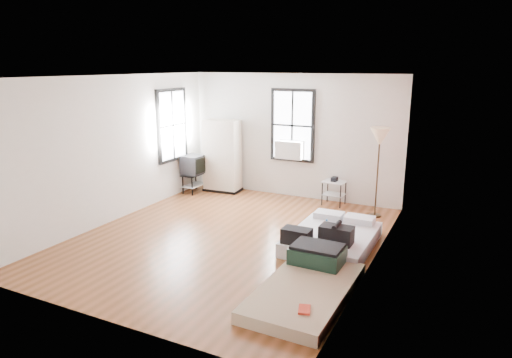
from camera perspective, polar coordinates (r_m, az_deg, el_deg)
The scene contains 8 objects.
ground at distance 8.17m, azimuth -3.41°, elevation -7.34°, with size 6.00×6.00×0.00m, color brown.
room_shell at distance 7.91m, azimuth -0.83°, elevation 5.04°, with size 5.02×6.02×2.80m.
mattress_main at distance 7.85m, azimuth 9.43°, elevation -7.20°, with size 1.32×1.78×0.57m.
mattress_bare at distance 6.36m, azimuth 6.56°, elevation -12.63°, with size 1.11×2.06×0.44m.
wardrobe at distance 10.94m, azimuth -4.23°, elevation 2.88°, with size 0.90×0.55×1.72m.
side_table at distance 10.03m, azimuth 9.74°, elevation -0.91°, with size 0.50×0.41×0.62m.
floor_lamp at distance 9.22m, azimuth 15.20°, elevation 4.64°, with size 0.38×0.38×1.80m.
tv_stand at distance 10.93m, azimuth -7.81°, elevation 1.62°, with size 0.47×0.65×0.90m.
Camera 1 is at (3.78, -6.60, 2.99)m, focal length 32.00 mm.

